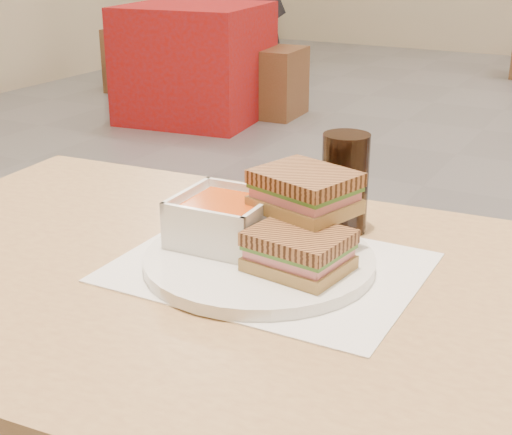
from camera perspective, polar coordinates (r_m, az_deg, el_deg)
The scene contains 10 objects.
main_table at distance 0.98m, azimuth 0.83°, elevation -11.06°, with size 1.25×0.79×0.75m.
tray_liner at distance 0.97m, azimuth 1.00°, elevation -3.84°, with size 0.39×0.30×0.00m.
plate at distance 0.96m, azimuth 0.26°, elevation -3.32°, with size 0.30×0.30×0.02m.
soup_bowl at distance 0.99m, azimuth -2.45°, elevation -0.32°, with size 0.13×0.13×0.07m.
panini_lower at distance 0.91m, azimuth 3.32°, elevation -2.57°, with size 0.13×0.11×0.05m.
panini_upper at distance 0.96m, azimuth 3.79°, elevation 2.01°, with size 0.14×0.13×0.05m.
cola_glass at distance 1.07m, azimuth 6.84°, elevation 2.64°, with size 0.07×0.07×0.14m.
bg_table_0 at distance 4.91m, azimuth -4.66°, elevation 11.79°, with size 0.93×0.93×0.73m.
bg_chair_0l at distance 5.89m, azimuth -8.91°, elevation 11.90°, with size 0.46×0.46×0.47m.
bg_chair_0r at distance 5.01m, azimuth 1.15°, elevation 10.38°, with size 0.42×0.42×0.45m.
Camera 1 is at (0.43, -2.77, 1.16)m, focal length 52.03 mm.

